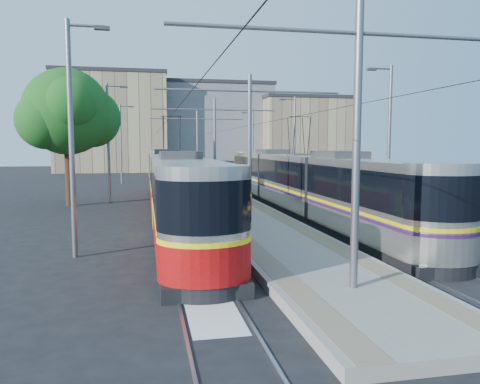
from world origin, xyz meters
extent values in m
plane|color=black|center=(0.00, 0.00, 0.00)|extent=(160.00, 160.00, 0.00)
cube|color=gray|center=(0.00, 17.00, 0.15)|extent=(4.00, 50.00, 0.30)
cube|color=gray|center=(-1.45, 17.00, 0.30)|extent=(0.70, 50.00, 0.01)
cube|color=gray|center=(1.45, 17.00, 0.30)|extent=(0.70, 50.00, 0.01)
cube|color=gray|center=(-4.32, 17.00, 0.01)|extent=(0.07, 70.00, 0.03)
cube|color=gray|center=(-2.88, 17.00, 0.01)|extent=(0.07, 70.00, 0.03)
cube|color=gray|center=(2.88, 17.00, 0.01)|extent=(0.07, 70.00, 0.03)
cube|color=gray|center=(4.32, 17.00, 0.01)|extent=(0.07, 70.00, 0.03)
cube|color=silver|center=(-3.60, -3.00, 0.01)|extent=(1.20, 5.00, 0.01)
cube|color=black|center=(-3.60, 12.32, 0.20)|extent=(2.30, 31.83, 0.40)
cube|color=beige|center=(-3.60, 12.32, 1.85)|extent=(2.40, 30.23, 2.90)
cube|color=black|center=(-3.60, 12.32, 2.35)|extent=(2.43, 30.23, 1.30)
cube|color=yellow|center=(-3.60, 12.32, 1.45)|extent=(2.43, 30.23, 0.12)
cube|color=#A7090A|center=(-3.60, 12.32, 0.95)|extent=(2.42, 30.23, 1.10)
cube|color=#2D2D30|center=(-3.60, 12.32, 3.45)|extent=(1.68, 3.00, 0.30)
cube|color=black|center=(3.60, 11.19, 0.20)|extent=(2.30, 28.45, 0.40)
cube|color=beige|center=(3.60, 11.19, 1.85)|extent=(2.40, 26.85, 2.90)
cube|color=black|center=(3.60, 11.19, 2.35)|extent=(2.43, 26.85, 1.30)
cube|color=#DBB90B|center=(3.60, 11.19, 1.45)|extent=(2.43, 26.85, 0.12)
cube|color=#311342|center=(3.60, 11.19, 1.30)|extent=(2.43, 26.85, 0.10)
cube|color=#2D2D30|center=(3.60, 11.19, 3.45)|extent=(1.68, 3.00, 0.30)
cylinder|color=slate|center=(0.00, -4.00, 3.80)|extent=(0.20, 0.20, 7.00)
cylinder|color=slate|center=(0.00, -4.00, 6.50)|extent=(9.20, 0.10, 0.10)
cylinder|color=slate|center=(0.00, 8.00, 3.80)|extent=(0.20, 0.20, 7.00)
cylinder|color=slate|center=(0.00, 8.00, 6.50)|extent=(9.20, 0.10, 0.10)
cylinder|color=slate|center=(0.00, 20.00, 3.80)|extent=(0.20, 0.20, 7.00)
cylinder|color=slate|center=(0.00, 20.00, 6.50)|extent=(9.20, 0.10, 0.10)
cylinder|color=slate|center=(0.00, 32.00, 3.80)|extent=(0.20, 0.20, 7.00)
cylinder|color=slate|center=(0.00, 32.00, 6.50)|extent=(9.20, 0.10, 0.10)
cylinder|color=black|center=(-3.60, 17.00, 5.55)|extent=(0.02, 70.00, 0.02)
cylinder|color=black|center=(3.60, 17.00, 5.55)|extent=(0.02, 70.00, 0.02)
cylinder|color=slate|center=(-7.50, 2.00, 4.00)|extent=(0.18, 0.18, 8.00)
cube|color=#2D2D30|center=(-6.40, 2.00, 7.75)|extent=(0.50, 0.22, 0.12)
cylinder|color=slate|center=(-7.50, 18.00, 4.00)|extent=(0.18, 0.18, 8.00)
cube|color=#2D2D30|center=(-6.40, 18.00, 7.75)|extent=(0.50, 0.22, 0.12)
cylinder|color=slate|center=(-7.50, 34.00, 4.00)|extent=(0.18, 0.18, 8.00)
cube|color=#2D2D30|center=(-6.40, 34.00, 7.75)|extent=(0.50, 0.22, 0.12)
cylinder|color=slate|center=(7.50, 8.00, 4.00)|extent=(0.18, 0.18, 8.00)
cube|color=#2D2D30|center=(6.40, 8.00, 7.75)|extent=(0.50, 0.22, 0.12)
cylinder|color=slate|center=(7.50, 24.00, 4.00)|extent=(0.18, 0.18, 8.00)
cube|color=#2D2D30|center=(6.40, 24.00, 7.75)|extent=(0.50, 0.22, 0.12)
cylinder|color=slate|center=(7.50, 40.00, 4.00)|extent=(0.18, 0.18, 8.00)
cube|color=#2D2D30|center=(6.40, 40.00, 7.75)|extent=(0.50, 0.22, 0.12)
cube|color=black|center=(-0.20, 13.80, 1.61)|extent=(0.76, 1.18, 2.62)
cube|color=black|center=(-0.20, 13.80, 1.78)|extent=(0.81, 1.23, 1.37)
cylinder|color=#382314|center=(-9.89, 16.74, 1.81)|extent=(0.50, 0.50, 3.61)
sphere|color=#124115|center=(-9.89, 16.74, 5.98)|extent=(5.42, 5.42, 5.42)
sphere|color=#124115|center=(-8.54, 17.64, 5.64)|extent=(3.84, 3.84, 3.84)
cube|color=tan|center=(-10.00, 60.00, 7.12)|extent=(16.00, 12.00, 14.24)
cube|color=#262328|center=(-10.00, 60.00, 14.49)|extent=(16.32, 12.24, 0.50)
cube|color=slate|center=(6.00, 64.00, 6.72)|extent=(18.00, 14.00, 13.44)
cube|color=#262328|center=(6.00, 64.00, 13.69)|extent=(18.36, 14.28, 0.50)
cube|color=tan|center=(20.00, 58.00, 5.55)|extent=(14.00, 10.00, 11.10)
cube|color=#262328|center=(20.00, 58.00, 11.35)|extent=(14.28, 10.20, 0.50)
camera|label=1|loc=(-5.04, -14.65, 3.83)|focal=35.00mm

